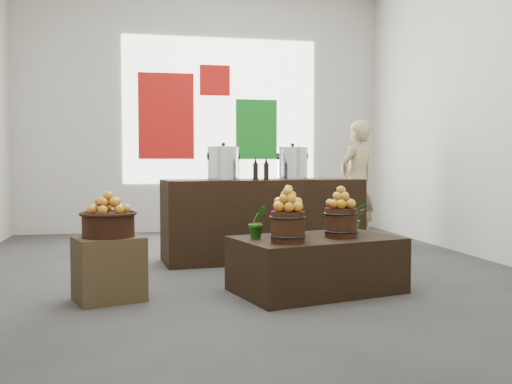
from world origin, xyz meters
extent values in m
plane|color=#383835|center=(0.00, 0.00, 0.00)|extent=(7.00, 7.00, 0.00)
cube|color=#BAB8AC|center=(0.00, 3.50, 2.00)|extent=(6.00, 0.04, 4.00)
cube|color=white|center=(0.30, 3.48, 2.00)|extent=(3.20, 0.02, 2.40)
cube|color=#B6120E|center=(-0.60, 3.47, 1.90)|extent=(0.90, 0.04, 1.40)
cube|color=#12741A|center=(0.90, 3.47, 1.70)|extent=(0.70, 0.04, 1.00)
cube|color=#B6120E|center=(0.20, 3.47, 2.50)|extent=(0.50, 0.04, 0.50)
cube|color=brown|center=(-1.24, -1.15, 0.27)|extent=(0.64, 0.58, 0.53)
cylinder|color=black|center=(-1.24, -1.15, 0.63)|extent=(0.43, 0.43, 0.19)
cube|color=black|center=(0.55, -1.16, 0.24)|extent=(1.58, 1.19, 0.49)
cylinder|color=#321C0D|center=(0.21, -1.45, 0.62)|extent=(0.28, 0.28, 0.26)
cylinder|color=#321C0D|center=(0.75, -1.22, 0.62)|extent=(0.28, 0.28, 0.26)
cylinder|color=#321C0D|center=(0.34, -0.95, 0.62)|extent=(0.28, 0.28, 0.26)
imported|color=#1A5812|center=(0.97, -0.91, 0.63)|extent=(0.28, 0.25, 0.28)
imported|color=#1A5812|center=(0.01, -1.17, 0.63)|extent=(0.20, 0.18, 0.29)
cube|color=black|center=(0.41, 0.56, 0.47)|extent=(2.38, 0.96, 0.95)
cylinder|color=silver|center=(-0.06, 0.51, 1.13)|extent=(0.36, 0.36, 0.36)
cylinder|color=silver|center=(0.78, 0.59, 1.13)|extent=(0.36, 0.36, 0.36)
imported|color=tan|center=(2.01, 1.68, 0.87)|extent=(0.76, 0.67, 1.74)
camera|label=1|loc=(-0.93, -5.98, 1.15)|focal=40.00mm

